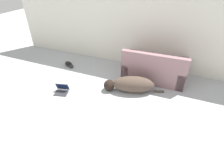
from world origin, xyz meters
TOP-DOWN VIEW (x-y plane):
  - ground_plane at (0.00, 0.00)m, footprint 20.00×20.00m
  - wall_back at (0.00, 3.56)m, footprint 7.58×0.06m
  - couch at (1.13, 2.92)m, footprint 1.67×0.90m
  - dog at (0.73, 2.10)m, footprint 1.50×0.74m
  - cat at (-1.48, 2.63)m, footprint 0.47×0.33m
  - laptop_open at (-0.85, 1.39)m, footprint 0.39×0.37m

SIDE VIEW (x-z plane):
  - ground_plane at x=0.00m, z-range 0.00..0.00m
  - cat at x=-1.48m, z-range 0.00..0.13m
  - laptop_open at x=-0.85m, z-range -0.04..0.18m
  - dog at x=0.73m, z-range -0.01..0.40m
  - couch at x=1.13m, z-range -0.15..0.72m
  - wall_back at x=0.00m, z-range 0.00..2.52m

